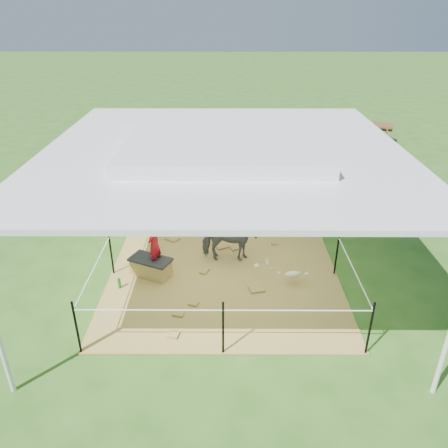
{
  "coord_description": "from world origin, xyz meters",
  "views": [
    {
      "loc": [
        0.04,
        -7.48,
        4.96
      ],
      "look_at": [
        0.0,
        0.6,
        0.85
      ],
      "focal_mm": 35.0,
      "sensor_mm": 36.0,
      "label": 1
    }
  ],
  "objects_px": {
    "trash_barrel": "(335,162)",
    "distant_person": "(304,144)",
    "woman": "(154,240)",
    "picnic_table_near": "(263,138)",
    "straw_bale": "(151,268)",
    "pony": "(229,241)",
    "picnic_table_far": "(367,133)",
    "green_bottle": "(119,283)",
    "foal": "(293,273)"
  },
  "relations": [
    {
      "from": "woman",
      "to": "trash_barrel",
      "type": "relative_size",
      "value": 0.95
    },
    {
      "from": "foal",
      "to": "picnic_table_near",
      "type": "distance_m",
      "value": 9.0
    },
    {
      "from": "woman",
      "to": "green_bottle",
      "type": "height_order",
      "value": "woman"
    },
    {
      "from": "green_bottle",
      "to": "trash_barrel",
      "type": "xyz_separation_m",
      "value": [
        5.49,
        6.16,
        0.35
      ]
    },
    {
      "from": "foal",
      "to": "trash_barrel",
      "type": "height_order",
      "value": "trash_barrel"
    },
    {
      "from": "straw_bale",
      "to": "picnic_table_near",
      "type": "height_order",
      "value": "picnic_table_near"
    },
    {
      "from": "straw_bale",
      "to": "pony",
      "type": "distance_m",
      "value": 1.7
    },
    {
      "from": "woman",
      "to": "pony",
      "type": "height_order",
      "value": "woman"
    },
    {
      "from": "picnic_table_far",
      "to": "distant_person",
      "type": "height_order",
      "value": "distant_person"
    },
    {
      "from": "picnic_table_far",
      "to": "woman",
      "type": "bearing_deg",
      "value": -106.58
    },
    {
      "from": "green_bottle",
      "to": "pony",
      "type": "bearing_deg",
      "value": 25.46
    },
    {
      "from": "woman",
      "to": "trash_barrel",
      "type": "distance_m",
      "value": 7.49
    },
    {
      "from": "woman",
      "to": "picnic_table_far",
      "type": "bearing_deg",
      "value": 168.5
    },
    {
      "from": "pony",
      "to": "trash_barrel",
      "type": "xyz_separation_m",
      "value": [
        3.36,
        5.15,
        -0.03
      ]
    },
    {
      "from": "trash_barrel",
      "to": "distant_person",
      "type": "xyz_separation_m",
      "value": [
        -0.78,
        1.45,
        0.15
      ]
    },
    {
      "from": "foal",
      "to": "distant_person",
      "type": "xyz_separation_m",
      "value": [
        1.35,
        7.44,
        0.37
      ]
    },
    {
      "from": "straw_bale",
      "to": "picnic_table_near",
      "type": "bearing_deg",
      "value": 71.7
    },
    {
      "from": "distant_person",
      "to": "trash_barrel",
      "type": "bearing_deg",
      "value": 103.04
    },
    {
      "from": "pony",
      "to": "foal",
      "type": "height_order",
      "value": "pony"
    },
    {
      "from": "straw_bale",
      "to": "picnic_table_far",
      "type": "xyz_separation_m",
      "value": [
        7.03,
        9.47,
        0.18
      ]
    },
    {
      "from": "trash_barrel",
      "to": "picnic_table_near",
      "type": "bearing_deg",
      "value": 124.34
    },
    {
      "from": "foal",
      "to": "picnic_table_near",
      "type": "height_order",
      "value": "picnic_table_near"
    },
    {
      "from": "straw_bale",
      "to": "pony",
      "type": "height_order",
      "value": "pony"
    },
    {
      "from": "green_bottle",
      "to": "picnic_table_far",
      "type": "distance_m",
      "value": 12.49
    },
    {
      "from": "foal",
      "to": "picnic_table_near",
      "type": "relative_size",
      "value": 0.45
    },
    {
      "from": "straw_bale",
      "to": "distant_person",
      "type": "distance_m",
      "value": 8.29
    },
    {
      "from": "woman",
      "to": "distant_person",
      "type": "xyz_separation_m",
      "value": [
        4.06,
        7.16,
        -0.2
      ]
    },
    {
      "from": "woman",
      "to": "picnic_table_near",
      "type": "bearing_deg",
      "value": -173.01
    },
    {
      "from": "straw_bale",
      "to": "pony",
      "type": "relative_size",
      "value": 0.67
    },
    {
      "from": "woman",
      "to": "pony",
      "type": "distance_m",
      "value": 1.61
    },
    {
      "from": "woman",
      "to": "trash_barrel",
      "type": "height_order",
      "value": "woman"
    },
    {
      "from": "trash_barrel",
      "to": "distant_person",
      "type": "bearing_deg",
      "value": 118.28
    },
    {
      "from": "pony",
      "to": "trash_barrel",
      "type": "bearing_deg",
      "value": -32.05
    },
    {
      "from": "trash_barrel",
      "to": "distant_person",
      "type": "relative_size",
      "value": 0.76
    },
    {
      "from": "woman",
      "to": "picnic_table_far",
      "type": "height_order",
      "value": "woman"
    },
    {
      "from": "green_bottle",
      "to": "trash_barrel",
      "type": "distance_m",
      "value": 8.26
    },
    {
      "from": "straw_bale",
      "to": "picnic_table_far",
      "type": "distance_m",
      "value": 11.8
    },
    {
      "from": "green_bottle",
      "to": "trash_barrel",
      "type": "bearing_deg",
      "value": 48.32
    },
    {
      "from": "green_bottle",
      "to": "woman",
      "type": "bearing_deg",
      "value": 34.7
    },
    {
      "from": "foal",
      "to": "trash_barrel",
      "type": "xyz_separation_m",
      "value": [
        2.13,
        5.99,
        0.22
      ]
    },
    {
      "from": "picnic_table_far",
      "to": "pony",
      "type": "bearing_deg",
      "value": -101.87
    },
    {
      "from": "foal",
      "to": "distant_person",
      "type": "bearing_deg",
      "value": 72.32
    },
    {
      "from": "green_bottle",
      "to": "distant_person",
      "type": "relative_size",
      "value": 0.17
    },
    {
      "from": "straw_bale",
      "to": "trash_barrel",
      "type": "xyz_separation_m",
      "value": [
        4.94,
        5.71,
        0.29
      ]
    },
    {
      "from": "picnic_table_near",
      "to": "picnic_table_far",
      "type": "relative_size",
      "value": 1.04
    },
    {
      "from": "straw_bale",
      "to": "trash_barrel",
      "type": "distance_m",
      "value": 7.55
    },
    {
      "from": "woman",
      "to": "picnic_table_near",
      "type": "distance_m",
      "value": 9.16
    },
    {
      "from": "straw_bale",
      "to": "woman",
      "type": "relative_size",
      "value": 0.83
    },
    {
      "from": "green_bottle",
      "to": "straw_bale",
      "type": "bearing_deg",
      "value": 39.29
    },
    {
      "from": "picnic_table_far",
      "to": "distant_person",
      "type": "xyz_separation_m",
      "value": [
        -2.87,
        -2.31,
        0.26
      ]
    }
  ]
}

